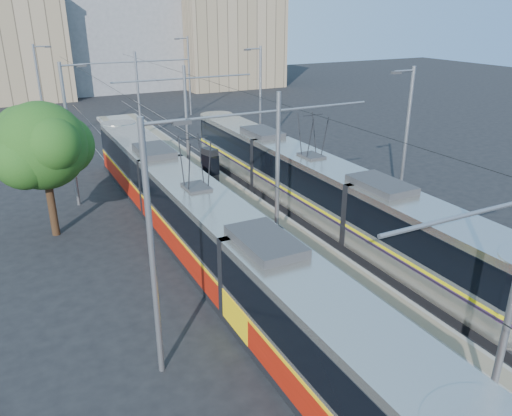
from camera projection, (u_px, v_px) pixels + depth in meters
ground at (390, 338)px, 17.21m from camera, size 160.00×160.00×0.00m
platform at (206, 188)px, 31.20m from camera, size 4.00×50.00×0.30m
tactile_strip_left at (184, 189)px, 30.53m from camera, size 0.70×50.00×0.01m
tactile_strip_right at (227, 182)px, 31.76m from camera, size 0.70×50.00×0.01m
rails at (206, 190)px, 31.25m from camera, size 8.71×70.00×0.03m
tram_left at (198, 221)px, 22.33m from camera, size 2.43×31.90×5.50m
tram_right at (310, 182)px, 26.91m from camera, size 2.43×27.78×5.50m
catenary at (222, 128)px, 27.23m from camera, size 9.20×70.00×7.00m
street_lamps at (181, 112)px, 33.01m from camera, size 15.18×38.22×8.00m
shelter at (210, 166)px, 30.95m from camera, size 0.87×1.17×2.31m
tree at (48, 146)px, 23.69m from camera, size 4.58×4.24×6.66m
building_centre at (118, 23)px, 69.40m from camera, size 18.36×14.28×17.36m
building_right at (228, 41)px, 71.24m from camera, size 14.28×10.20×12.70m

